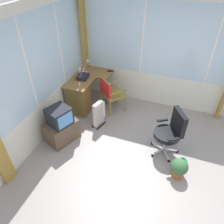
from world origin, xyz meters
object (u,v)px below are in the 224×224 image
(tv_remote, at_px, (110,71))
(spray_bottle, at_px, (80,71))
(desk, at_px, (80,96))
(space_heater, at_px, (99,114))
(tv_on_stand, at_px, (61,126))
(office_chair, at_px, (171,130))
(potted_plant, at_px, (179,167))
(desk_lamp, at_px, (88,64))
(wooden_armchair, at_px, (109,91))
(paper_tray, at_px, (83,77))

(tv_remote, height_order, spray_bottle, spray_bottle)
(desk, xyz_separation_m, space_heater, (-0.35, -0.66, -0.10))
(tv_on_stand, bearing_deg, office_chair, -78.44)
(space_heater, xyz_separation_m, potted_plant, (-0.80, -1.88, -0.09))
(desk, height_order, desk_lamp, desk_lamp)
(space_heater, bearing_deg, potted_plant, -113.10)
(wooden_armchair, relative_size, tv_on_stand, 1.09)
(wooden_armchair, xyz_separation_m, tv_on_stand, (-1.30, 0.57, -0.20))
(spray_bottle, bearing_deg, potted_plant, -120.06)
(desk_lamp, bearing_deg, tv_on_stand, -174.92)
(space_heater, relative_size, potted_plant, 1.57)
(tv_on_stand, bearing_deg, spray_bottle, 10.38)
(tv_on_stand, relative_size, potted_plant, 2.04)
(spray_bottle, bearing_deg, wooden_armchair, -101.51)
(spray_bottle, relative_size, tv_on_stand, 0.26)
(office_chair, relative_size, potted_plant, 2.43)
(tv_remote, height_order, office_chair, office_chair)
(desk, bearing_deg, office_chair, -105.25)
(spray_bottle, bearing_deg, office_chair, -112.96)
(tv_on_stand, bearing_deg, space_heater, -37.62)
(paper_tray, height_order, potted_plant, paper_tray)
(wooden_armchair, bearing_deg, office_chair, -118.34)
(paper_tray, relative_size, potted_plant, 0.75)
(spray_bottle, distance_m, office_chair, 2.65)
(potted_plant, bearing_deg, desk_lamp, 55.16)
(desk_lamp, xyz_separation_m, spray_bottle, (-0.23, 0.12, -0.11))
(spray_bottle, height_order, tv_on_stand, spray_bottle)
(desk, xyz_separation_m, desk_lamp, (0.64, 0.04, 0.58))
(desk_lamp, distance_m, office_chair, 2.67)
(desk_lamp, distance_m, tv_remote, 0.60)
(desk_lamp, relative_size, spray_bottle, 1.58)
(tv_remote, relative_size, office_chair, 0.15)
(wooden_armchair, xyz_separation_m, space_heater, (-0.59, 0.02, -0.25))
(desk_lamp, bearing_deg, desk, -176.66)
(spray_bottle, distance_m, potted_plant, 3.18)
(paper_tray, distance_m, office_chair, 2.46)
(desk, relative_size, tv_on_stand, 1.54)
(desk_lamp, relative_size, potted_plant, 0.85)
(tv_remote, relative_size, potted_plant, 0.38)
(tv_remote, xyz_separation_m, tv_on_stand, (-1.90, 0.37, -0.42))
(tv_remote, distance_m, wooden_armchair, 0.67)
(paper_tray, bearing_deg, spray_bottle, 47.69)
(spray_bottle, distance_m, wooden_armchair, 0.91)
(tv_remote, xyz_separation_m, potted_plant, (-1.99, -2.05, -0.56))
(spray_bottle, distance_m, space_heater, 1.25)
(paper_tray, bearing_deg, tv_on_stand, -174.72)
(desk, xyz_separation_m, office_chair, (-0.62, -2.27, 0.14))
(potted_plant, bearing_deg, spray_bottle, 59.94)
(tv_remote, distance_m, paper_tray, 0.75)
(desk_lamp, xyz_separation_m, potted_plant, (-1.79, -2.58, -0.77))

